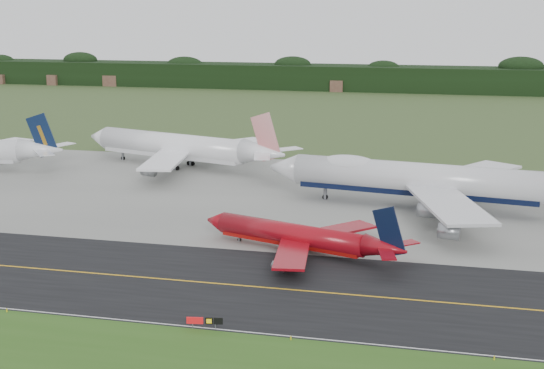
{
  "coord_description": "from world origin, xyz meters",
  "views": [
    {
      "loc": [
        24.11,
        -103.63,
        38.88
      ],
      "look_at": [
        -5.14,
        22.0,
        9.11
      ],
      "focal_mm": 50.0,
      "sensor_mm": 36.0,
      "label": 1
    }
  ],
  "objects_px": {
    "jet_red_737": "(301,237)",
    "jet_star_tail": "(182,147)",
    "jet_ba_747": "(429,180)",
    "taxiway_sign": "(204,321)"
  },
  "relations": [
    {
      "from": "jet_ba_747",
      "to": "taxiway_sign",
      "type": "relative_size",
      "value": 15.38
    },
    {
      "from": "jet_ba_747",
      "to": "jet_star_tail",
      "type": "xyz_separation_m",
      "value": [
        -61.75,
        27.74,
        -0.69
      ]
    },
    {
      "from": "jet_star_tail",
      "to": "taxiway_sign",
      "type": "distance_m",
      "value": 100.55
    },
    {
      "from": "jet_red_737",
      "to": "jet_star_tail",
      "type": "height_order",
      "value": "jet_star_tail"
    },
    {
      "from": "jet_ba_747",
      "to": "taxiway_sign",
      "type": "distance_m",
      "value": 70.74
    },
    {
      "from": "jet_ba_747",
      "to": "jet_star_tail",
      "type": "height_order",
      "value": "jet_ba_747"
    },
    {
      "from": "jet_star_tail",
      "to": "taxiway_sign",
      "type": "bearing_deg",
      "value": -68.73
    },
    {
      "from": "taxiway_sign",
      "to": "jet_red_737",
      "type": "bearing_deg",
      "value": 79.61
    },
    {
      "from": "jet_ba_747",
      "to": "jet_star_tail",
      "type": "relative_size",
      "value": 1.18
    },
    {
      "from": "jet_star_tail",
      "to": "taxiway_sign",
      "type": "relative_size",
      "value": 13.01
    }
  ]
}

